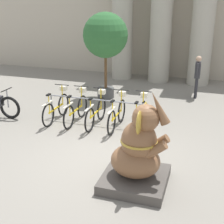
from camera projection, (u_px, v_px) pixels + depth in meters
ground_plane at (104, 156)px, 7.55m from camera, size 60.00×60.00×0.00m
building_facade at (165, 11)px, 14.19m from camera, size 20.00×0.20×6.00m
column_left at (122, 21)px, 13.92m from camera, size 1.17×1.17×5.16m
column_middle at (161, 22)px, 13.43m from camera, size 1.17×1.17×5.16m
column_right at (203, 23)px, 12.93m from camera, size 1.17×1.17×5.16m
bike_rack at (98, 105)px, 9.34m from camera, size 3.21×0.05×0.77m
bicycle_0 at (57, 107)px, 9.63m from camera, size 0.48×1.73×1.04m
bicycle_1 at (76, 109)px, 9.46m from camera, size 0.48×1.73×1.04m
bicycle_2 at (96, 112)px, 9.27m from camera, size 0.48×1.73×1.04m
bicycle_3 at (117, 114)px, 9.08m from camera, size 0.48×1.73×1.04m
bicycle_4 at (140, 116)px, 8.96m from camera, size 0.48×1.73×1.04m
elephant_statue at (138, 155)px, 6.20m from camera, size 1.30×1.30×2.05m
person_pedestrian at (197, 73)px, 11.64m from camera, size 0.21×0.47×1.60m
potted_tree at (105, 37)px, 11.19m from camera, size 1.62×1.62×3.15m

